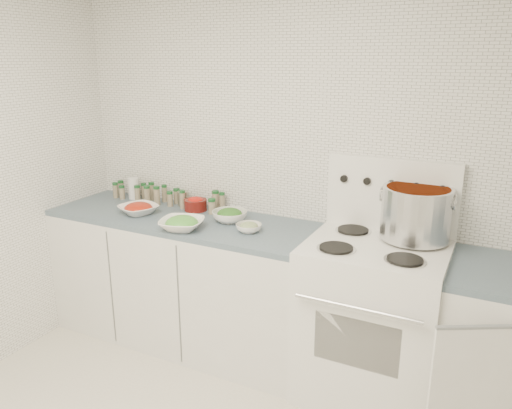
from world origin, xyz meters
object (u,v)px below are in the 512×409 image
Objects in this scene: stove at (372,315)px; bowl_snowpea at (182,223)px; stock_pot at (416,211)px; bowl_tomato at (138,209)px.

bowl_snowpea is (-1.16, -0.20, 0.44)m from stove.
bowl_snowpea is at bearing -164.75° from stock_pot.
stock_pot is 1.38m from bowl_snowpea.
stock_pot is 1.27× the size of bowl_tomato.
stove is 4.13× the size of bowl_snowpea.
stove reaches higher than stock_pot.
bowl_tomato is (-1.77, -0.23, -0.17)m from stock_pot.
stock_pot is at bearing 15.25° from bowl_snowpea.
bowl_snowpea is (0.45, -0.13, 0.00)m from bowl_tomato.
bowl_snowpea is at bearing -170.09° from stove.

